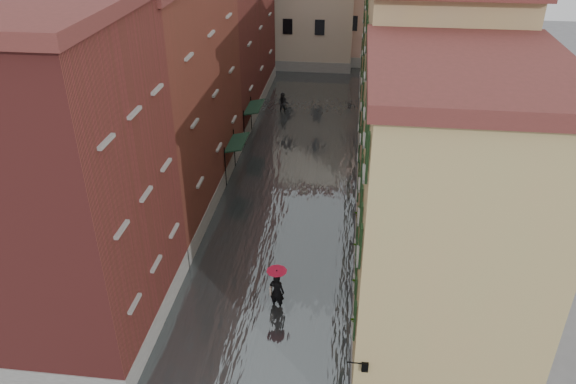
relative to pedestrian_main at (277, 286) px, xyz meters
The scene contains 14 objects.
ground 1.38m from the pedestrian_main, 163.95° to the left, with size 120.00×120.00×0.00m, color #5D5D60.
floodwater 13.25m from the pedestrian_main, 92.77° to the left, with size 10.00×60.00×0.20m, color #44494B.
building_left_near 9.46m from the pedestrian_main, 166.62° to the right, with size 6.00×8.00×13.00m, color maroon.
building_left_mid 12.96m from the pedestrian_main, 129.75° to the left, with size 6.00×14.00×12.50m, color #5D271D.
building_left_far 26.01m from the pedestrian_main, 107.53° to the left, with size 6.00×16.00×14.00m, color maroon.
building_right_near 8.02m from the pedestrian_main, 15.94° to the right, with size 6.00×8.00×11.50m, color tan.
building_right_mid 12.36m from the pedestrian_main, 55.29° to the left, with size 6.00×14.00×13.00m, color #967F5B.
building_right_far 25.41m from the pedestrian_main, 75.26° to the left, with size 6.00×16.00×11.50m, color tan.
awning_near 12.54m from the pedestrian_main, 109.32° to the left, with size 1.09×2.73×2.80m.
awning_far 18.33m from the pedestrian_main, 103.04° to the left, with size 1.09×2.82×2.80m.
wall_lantern 7.12m from the pedestrian_main, 57.59° to the right, with size 0.71×0.22×0.35m.
window_planters 4.20m from the pedestrian_main, ahead, with size 0.59×7.99×0.84m.
pedestrian_main is the anchor object (origin of this frame).
pedestrian_far 23.27m from the pedestrian_main, 96.72° to the left, with size 0.86×0.67×1.76m, color black.
Camera 1 is at (3.44, -19.21, 16.87)m, focal length 35.00 mm.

